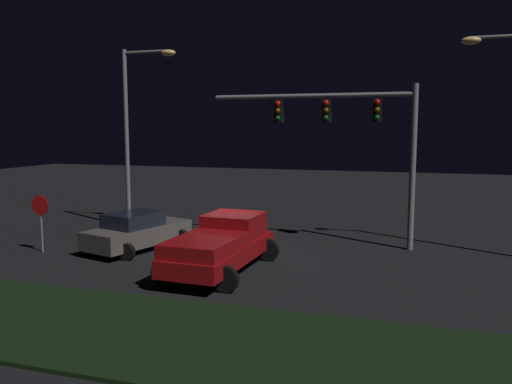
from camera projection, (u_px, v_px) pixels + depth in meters
name	position (u px, v px, depth m)	size (l,w,h in m)	color
ground_plane	(231.00, 255.00, 19.67)	(80.00, 80.00, 0.00)	black
grass_median	(118.00, 329.00, 12.28)	(23.60, 4.58, 0.10)	black
pickup_truck	(222.00, 242.00, 17.37)	(3.03, 5.48, 1.80)	maroon
car_sedan	(137.00, 231.00, 20.44)	(3.22, 4.72, 1.51)	#514C47
traffic_signal_gantry	(350.00, 126.00, 20.64)	(8.32, 0.56, 6.50)	slate
street_lamp_left	(136.00, 117.00, 24.30)	(2.74, 0.44, 8.43)	slate
street_lamp_right	(511.00, 118.00, 18.91)	(2.39, 0.44, 8.25)	slate
stop_sign	(40.00, 213.00, 19.89)	(0.76, 0.08, 2.23)	slate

